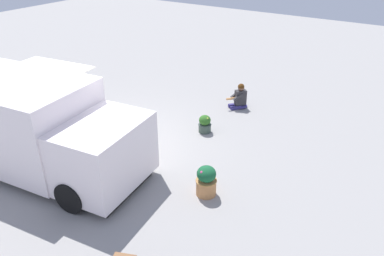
{
  "coord_description": "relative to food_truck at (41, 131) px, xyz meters",
  "views": [
    {
      "loc": [
        6.71,
        7.24,
        5.44
      ],
      "look_at": [
        -0.2,
        2.78,
        1.08
      ],
      "focal_mm": 35.33,
      "sensor_mm": 36.0,
      "label": 1
    }
  ],
  "objects": [
    {
      "name": "ground_plane",
      "position": [
        -1.91,
        0.25,
        -1.08
      ],
      "size": [
        40.0,
        40.0,
        0.0
      ],
      "primitive_type": "plane",
      "color": "#989591"
    },
    {
      "name": "food_truck",
      "position": [
        0.0,
        0.0,
        0.0
      ],
      "size": [
        3.16,
        5.25,
        2.27
      ],
      "color": "white",
      "rests_on": "ground_plane"
    },
    {
      "name": "person_customer",
      "position": [
        -5.96,
        2.47,
        -0.74
      ],
      "size": [
        0.74,
        0.7,
        0.86
      ],
      "color": "navy",
      "rests_on": "ground_plane"
    },
    {
      "name": "planter_flowering_near",
      "position": [
        -1.26,
        3.97,
        -0.71
      ],
      "size": [
        0.49,
        0.49,
        0.75
      ],
      "color": "#BF8049",
      "rests_on": "ground_plane"
    },
    {
      "name": "planter_flowering_far",
      "position": [
        -3.83,
        2.38,
        -0.82
      ],
      "size": [
        0.4,
        0.4,
        0.54
      ],
      "color": "#425448",
      "rests_on": "ground_plane"
    }
  ]
}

